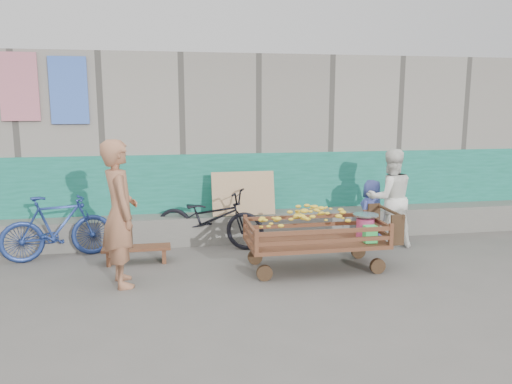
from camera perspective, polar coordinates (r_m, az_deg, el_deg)
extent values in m
plane|color=#5D5A55|center=(5.96, -0.91, -11.61)|extent=(80.00, 80.00, 0.00)
cube|color=gray|center=(9.63, -5.00, 5.83)|extent=(12.00, 3.00, 3.00)
cube|color=#177056|center=(8.24, -3.90, -0.48)|extent=(12.00, 0.03, 1.40)
cube|color=#64635D|center=(8.11, -3.67, -4.08)|extent=(12.00, 0.50, 0.45)
cube|color=tan|center=(7.91, -1.45, -0.17)|extent=(1.00, 0.19, 0.68)
cube|color=#CE7385|center=(8.30, -25.48, 10.81)|extent=(0.55, 0.03, 1.00)
cube|color=#4670DA|center=(8.15, -20.62, 10.81)|extent=(0.55, 0.03, 1.00)
cube|color=brown|center=(6.76, 6.76, -5.65)|extent=(1.82, 0.91, 0.05)
cylinder|color=#352215|center=(6.36, 0.97, -9.24)|extent=(0.20, 0.06, 0.20)
cube|color=brown|center=(6.12, 0.04, -5.65)|extent=(0.05, 0.05, 0.28)
cylinder|color=#352215|center=(6.98, -0.12, -7.46)|extent=(0.20, 0.06, 0.20)
cube|color=brown|center=(6.92, -1.24, -3.78)|extent=(0.05, 0.05, 0.28)
cylinder|color=#352215|center=(6.81, 13.73, -8.22)|extent=(0.20, 0.06, 0.20)
cube|color=brown|center=(6.65, 15.16, -4.71)|extent=(0.05, 0.05, 0.28)
cylinder|color=#352215|center=(7.39, 11.61, -6.67)|extent=(0.20, 0.06, 0.20)
cube|color=brown|center=(7.40, 12.34, -3.11)|extent=(0.05, 0.05, 0.28)
cube|color=brown|center=(6.34, 7.92, -5.56)|extent=(1.76, 0.04, 0.05)
cube|color=brown|center=(6.31, 7.94, -4.50)|extent=(1.76, 0.04, 0.05)
cube|color=brown|center=(7.12, 5.77, -3.77)|extent=(1.76, 0.04, 0.05)
cube|color=brown|center=(7.10, 5.79, -2.82)|extent=(1.76, 0.04, 0.05)
cube|color=brown|center=(6.53, -0.64, -5.00)|extent=(0.04, 0.85, 0.05)
cube|color=brown|center=(6.50, -0.65, -3.97)|extent=(0.04, 0.85, 0.05)
cube|color=brown|center=(7.03, 13.66, -4.19)|extent=(0.04, 0.85, 0.05)
cube|color=brown|center=(7.01, 13.70, -3.23)|extent=(0.04, 0.85, 0.05)
cylinder|color=#352215|center=(7.05, 15.10, -2.10)|extent=(0.04, 0.81, 0.04)
cube|color=#352215|center=(7.39, 13.30, -2.84)|extent=(0.18, 0.04, 0.40)
cube|color=#352215|center=(6.73, 15.85, -4.21)|extent=(0.18, 0.04, 0.40)
ellipsoid|color=yellow|center=(6.67, 5.97, -3.65)|extent=(1.31, 0.71, 0.44)
cylinder|color=#DB4786|center=(6.96, 12.37, -4.03)|extent=(0.24, 0.24, 0.26)
cylinder|color=silver|center=(6.93, 12.42, -2.89)|extent=(0.03, 0.03, 0.06)
cylinder|color=silver|center=(6.92, 12.43, -2.57)|extent=(0.34, 0.34, 0.02)
cube|color=#34E462|center=(6.69, 12.91, -4.71)|extent=(0.16, 0.12, 0.22)
cube|color=brown|center=(7.20, -13.48, -6.24)|extent=(0.94, 0.28, 0.04)
cube|color=brown|center=(7.27, -16.42, -7.23)|extent=(0.06, 0.26, 0.19)
cube|color=brown|center=(7.23, -10.46, -7.08)|extent=(0.06, 0.26, 0.19)
imported|color=#A46B4B|center=(6.25, -15.29, -2.37)|extent=(0.58, 0.74, 1.79)
imported|color=white|center=(7.99, 15.06, -0.67)|extent=(0.76, 0.60, 1.53)
imported|color=#4552AA|center=(8.14, 13.04, -2.20)|extent=(0.60, 0.54, 1.02)
imported|color=black|center=(7.74, -5.34, -3.04)|extent=(1.82, 1.26, 0.91)
imported|color=navy|center=(7.67, -21.73, -3.76)|extent=(1.61, 0.84, 0.93)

